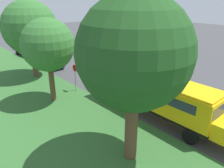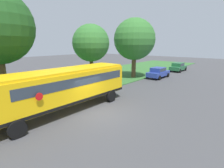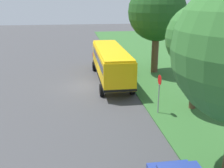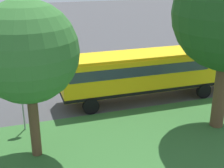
# 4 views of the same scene
# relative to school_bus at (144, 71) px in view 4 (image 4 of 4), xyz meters

# --- Properties ---
(ground_plane) EXTENTS (120.00, 120.00, 0.00)m
(ground_plane) POSITION_rel_school_bus_xyz_m (2.42, 1.30, -1.92)
(ground_plane) COLOR #424244
(grass_verge) EXTENTS (12.00, 80.00, 0.08)m
(grass_verge) POSITION_rel_school_bus_xyz_m (-7.58, 1.30, -1.88)
(grass_verge) COLOR #33662D
(grass_verge) RESTS_ON ground
(school_bus) EXTENTS (2.84, 12.42, 3.16)m
(school_bus) POSITION_rel_school_bus_xyz_m (0.00, 0.00, 0.00)
(school_bus) COLOR yellow
(school_bus) RESTS_ON ground
(oak_tree_roadside_mid) EXTENTS (4.40, 4.40, 7.26)m
(oak_tree_roadside_mid) POSITION_rel_school_bus_xyz_m (-4.75, 7.55, 3.22)
(oak_tree_roadside_mid) COLOR brown
(oak_tree_roadside_mid) RESTS_ON ground
(stop_sign) EXTENTS (0.08, 0.68, 2.74)m
(stop_sign) POSITION_rel_school_bus_xyz_m (-2.18, 7.91, -0.19)
(stop_sign) COLOR gray
(stop_sign) RESTS_ON ground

